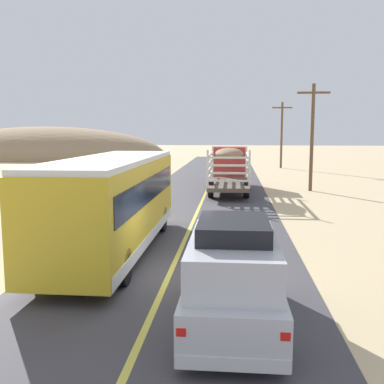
{
  "coord_description": "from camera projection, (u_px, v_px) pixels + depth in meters",
  "views": [
    {
      "loc": [
        1.77,
        -12.02,
        4.09
      ],
      "look_at": [
        0.0,
        7.31,
        1.44
      ],
      "focal_mm": 41.75,
      "sensor_mm": 36.0,
      "label": 1
    }
  ],
  "objects": [
    {
      "name": "power_pole_far",
      "position": [
        282.0,
        133.0,
        49.45
      ],
      "size": [
        2.2,
        0.24,
        7.27
      ],
      "color": "brown",
      "rests_on": "ground"
    },
    {
      "name": "road_surface",
      "position": [
        168.0,
        277.0,
        12.57
      ],
      "size": [
        8.0,
        120.0,
        0.02
      ],
      "primitive_type": "cube",
      "color": "#423F44",
      "rests_on": "ground"
    },
    {
      "name": "distant_hill",
      "position": [
        46.0,
        157.0,
        72.03
      ],
      "size": [
        38.89,
        26.3,
        9.67
      ],
      "primitive_type": "ellipsoid",
      "color": "#997C5A",
      "rests_on": "ground"
    },
    {
      "name": "livestock_truck",
      "position": [
        229.0,
        164.0,
        31.73
      ],
      "size": [
        2.53,
        9.7,
        3.02
      ],
      "color": "#B2332D",
      "rests_on": "road_surface"
    },
    {
      "name": "bus",
      "position": [
        114.0,
        202.0,
        14.97
      ],
      "size": [
        2.54,
        10.0,
        3.21
      ],
      "color": "gold",
      "rests_on": "road_surface"
    },
    {
      "name": "power_pole_mid",
      "position": [
        312.0,
        134.0,
        30.37
      ],
      "size": [
        2.2,
        0.24,
        7.27
      ],
      "color": "brown",
      "rests_on": "ground"
    },
    {
      "name": "ground_plane",
      "position": [
        168.0,
        277.0,
        12.58
      ],
      "size": [
        240.0,
        240.0,
        0.0
      ],
      "primitive_type": "plane",
      "color": "#CCB284"
    },
    {
      "name": "suv_near",
      "position": [
        233.0,
        274.0,
        9.25
      ],
      "size": [
        1.9,
        4.62,
        2.29
      ],
      "color": "silver",
      "rests_on": "road_surface"
    },
    {
      "name": "road_centre_line",
      "position": [
        168.0,
        277.0,
        12.57
      ],
      "size": [
        0.16,
        117.6,
        0.0
      ],
      "primitive_type": "cube",
      "color": "#D8CC4C",
      "rests_on": "road_surface"
    },
    {
      "name": "boulder_near_shoulder",
      "position": [
        0.0,
        192.0,
        28.34
      ],
      "size": [
        0.7,
        0.83,
        0.47
      ],
      "primitive_type": "ellipsoid",
      "color": "#84705B",
      "rests_on": "ground"
    }
  ]
}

